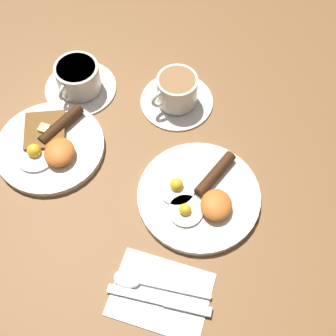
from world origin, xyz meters
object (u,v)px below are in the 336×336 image
Objects in this scene: breakfast_plate_near at (200,196)px; knife at (165,302)px; teacup_far at (79,80)px; spoon at (137,281)px; breakfast_plate_far at (51,145)px; teacup_near at (177,93)px.

breakfast_plate_near reaches higher than knife.
spoon is at bearing -149.98° from teacup_far.
breakfast_plate_near is 1.07× the size of breakfast_plate_far.
teacup_far reaches higher than breakfast_plate_near.
breakfast_plate_near is at bearing -124.61° from teacup_far.
breakfast_plate_near is 1.29× the size of knife.
breakfast_plate_far is 0.17m from teacup_far.
breakfast_plate_far is at bearing -40.05° from knife.
spoon reaches higher than knife.
teacup_far is at bearing -3.77° from breakfast_plate_far.
teacup_near is (0.17, -0.23, 0.02)m from breakfast_plate_far.
knife is 0.06m from spoon.
breakfast_plate_near is 0.33m from breakfast_plate_far.
knife is (-0.43, -0.29, -0.02)m from teacup_far.
breakfast_plate_near is 0.38m from teacup_far.
knife is at bearing -145.91° from teacup_far.
teacup_near is 0.22m from teacup_far.
teacup_near is 0.91× the size of spoon.
teacup_near is 0.44m from knife.
knife is at bearing 156.81° from spoon.
teacup_near is (0.22, 0.09, 0.02)m from breakfast_plate_near.
breakfast_plate_far is (0.05, 0.32, 0.00)m from breakfast_plate_near.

